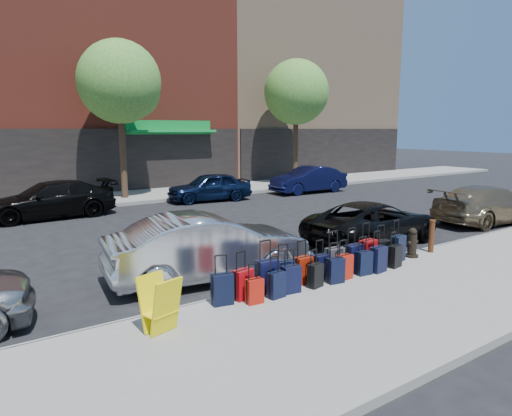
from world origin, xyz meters
TOP-DOWN VIEW (x-y plane):
  - ground at (0.00, 0.00)m, footprint 120.00×120.00m
  - sidewalk_near at (0.00, -6.50)m, footprint 60.00×4.00m
  - sidewalk_far at (0.00, 10.00)m, footprint 60.00×4.00m
  - curb_near at (0.00, -4.48)m, footprint 60.00×0.08m
  - curb_far at (0.00, 7.98)m, footprint 60.00×0.08m
  - building_center at (0.00, 17.99)m, footprint 17.00×12.85m
  - building_right at (16.00, 17.99)m, footprint 15.00×12.12m
  - tree_center at (0.64, 9.50)m, footprint 3.80×3.80m
  - tree_right at (11.14, 9.50)m, footprint 3.80×3.80m
  - suitcase_front_0 at (-2.52, -4.84)m, footprint 0.43×0.29m
  - suitcase_front_1 at (-2.04, -4.83)m, footprint 0.42×0.27m
  - suitcase_front_2 at (-1.44, -4.78)m, footprint 0.45×0.25m
  - suitcase_front_3 at (-1.00, -4.77)m, footprint 0.40×0.25m
  - suitcase_front_4 at (-0.51, -4.79)m, footprint 0.39×0.21m
  - suitcase_front_5 at (-0.00, -4.79)m, footprint 0.37×0.21m
  - suitcase_front_6 at (0.43, -4.77)m, footprint 0.43×0.26m
  - suitcase_front_7 at (0.93, -4.84)m, footprint 0.44×0.27m
  - suitcase_front_8 at (1.47, -4.80)m, footprint 0.47×0.30m
  - suitcase_front_9 at (1.94, -4.81)m, footprint 0.41×0.24m
  - suitcase_front_10 at (2.50, -4.84)m, footprint 0.47×0.32m
  - suitcase_back_1 at (-1.99, -5.13)m, footprint 0.33×0.21m
  - suitcase_back_2 at (-1.47, -5.13)m, footprint 0.36×0.24m
  - suitcase_back_3 at (-1.07, -5.07)m, footprint 0.39×0.26m
  - suitcase_back_4 at (-0.45, -5.11)m, footprint 0.37×0.26m
  - suitcase_back_5 at (0.08, -5.15)m, footprint 0.39×0.26m
  - suitcase_back_6 at (0.42, -5.07)m, footprint 0.38×0.23m
  - suitcase_back_7 at (1.00, -5.11)m, footprint 0.38×0.25m
  - suitcase_back_8 at (1.42, -5.16)m, footprint 0.43×0.28m
  - suitcase_back_9 at (2.03, -5.13)m, footprint 0.39×0.27m
  - fire_hydrant at (3.12, -4.80)m, footprint 0.38×0.34m
  - bollard at (3.92, -4.80)m, footprint 0.16×0.16m
  - display_rack at (-3.93, -5.28)m, footprint 0.64×0.68m
  - car_near_1 at (-1.81, -3.04)m, footprint 4.74×2.18m
  - car_near_2 at (3.82, -2.90)m, footprint 4.69×2.42m
  - car_near_3 at (9.63, -3.21)m, footprint 4.85×2.32m
  - car_far_1 at (-3.33, 6.83)m, footprint 4.93×2.18m
  - car_far_2 at (3.76, 7.07)m, footprint 4.14×2.11m
  - car_far_3 at (9.55, 6.60)m, footprint 4.33×1.67m

SIDE VIEW (x-z plane):
  - ground at x=0.00m, z-range 0.00..0.00m
  - sidewalk_near at x=0.00m, z-range 0.00..0.15m
  - sidewalk_far at x=0.00m, z-range 0.00..0.15m
  - curb_near at x=0.00m, z-range 0.00..0.15m
  - curb_far at x=0.00m, z-range 0.00..0.15m
  - suitcase_back_1 at x=-1.99m, z-range 0.01..0.78m
  - suitcase_back_4 at x=-0.45m, z-range 0.00..0.80m
  - suitcase_back_2 at x=-1.47m, z-range 0.00..0.82m
  - suitcase_back_9 at x=2.03m, z-range -0.01..0.84m
  - suitcase_back_6 at x=0.42m, z-range -0.01..0.85m
  - suitcase_back_7 at x=1.00m, z-range -0.01..0.85m
  - suitcase_back_5 at x=0.08m, z-range -0.01..0.86m
  - suitcase_front_5 at x=0.00m, z-range -0.01..0.86m
  - suitcase_back_3 at x=-1.07m, z-range -0.02..0.87m
  - suitcase_front_3 at x=-1.00m, z-range -0.02..0.90m
  - suitcase_front_4 at x=-0.51m, z-range -0.02..0.91m
  - suitcase_front_1 at x=-2.04m, z-range -0.03..0.91m
  - suitcase_back_8 at x=1.42m, z-range -0.03..0.92m
  - suitcase_front_0 at x=-2.52m, z-range -0.03..0.92m
  - suitcase_front_9 at x=1.94m, z-range -0.03..0.93m
  - suitcase_front_6 at x=0.43m, z-range -0.04..0.97m
  - suitcase_front_10 at x=2.50m, z-range -0.04..0.99m
  - suitcase_front_7 at x=0.93m, z-range -0.04..0.99m
  - suitcase_front_2 at x=-1.44m, z-range -0.05..1.02m
  - suitcase_front_8 at x=1.47m, z-range -0.05..1.02m
  - fire_hydrant at x=3.12m, z-range 0.12..0.88m
  - bollard at x=3.92m, z-range 0.16..1.03m
  - display_rack at x=-3.93m, z-range 0.14..1.06m
  - car_near_2 at x=3.82m, z-range 0.00..1.27m
  - car_far_2 at x=3.76m, z-range 0.00..1.35m
  - car_near_3 at x=9.63m, z-range 0.00..1.36m
  - car_far_3 at x=9.55m, z-range 0.00..1.40m
  - car_far_1 at x=-3.33m, z-range 0.00..1.41m
  - car_near_1 at x=-1.81m, z-range 0.00..1.51m
  - tree_center at x=0.64m, z-range 1.78..9.05m
  - tree_right at x=11.14m, z-range 1.78..9.05m
  - building_right at x=16.00m, z-range -0.02..17.98m
  - building_center at x=0.00m, z-range -0.02..19.98m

